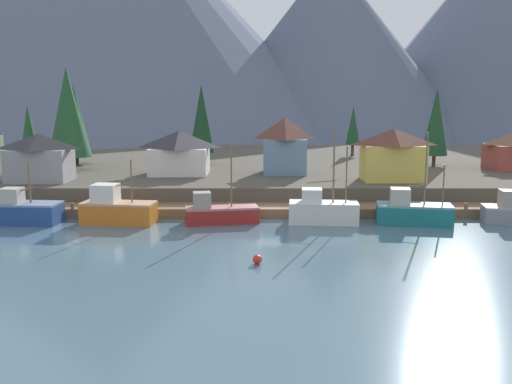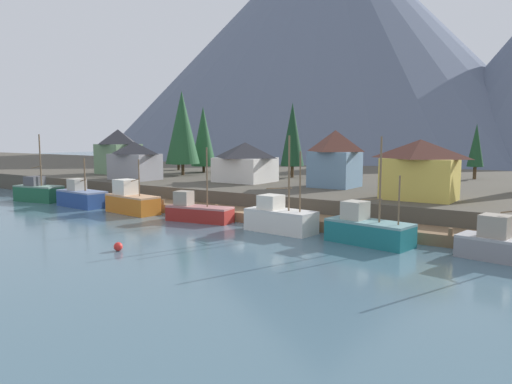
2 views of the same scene
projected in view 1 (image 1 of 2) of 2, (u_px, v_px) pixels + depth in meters
The scene contains 21 objects.
ground_plane at pixel (266, 191), 76.76m from camera, with size 400.00×400.00×1.00m, color #476675.
dock at pixel (269, 210), 58.84m from camera, with size 80.00×4.00×1.60m.
shoreline_bank at pixel (265, 168), 88.30m from camera, with size 400.00×56.00×2.50m, color #4C473D.
mountain_central_peak at pixel (330, 47), 175.89m from camera, with size 87.95×87.95×55.33m, color slate.
fishing_boat_blue at pixel (23, 211), 54.89m from camera, with size 7.32×3.54×6.17m.
fishing_boat_orange at pixel (117, 209), 54.85m from camera, with size 7.38×3.59×6.32m.
fishing_boat_red at pixel (220, 213), 54.95m from camera, with size 7.38×3.40×7.77m.
fishing_boat_white at pixel (323, 210), 54.95m from camera, with size 6.93×3.37×8.99m.
fishing_boat_teal at pixel (413, 212), 54.64m from camera, with size 7.48×4.00×8.93m.
house_white at pixel (180, 152), 71.36m from camera, with size 7.56×6.70×5.52m.
house_blue at pixel (285, 145), 71.86m from camera, with size 5.61×5.51×7.14m.
house_yellow at pixel (394, 154), 65.56m from camera, with size 7.35×4.81×6.10m.
house_grey at pixel (40, 157), 65.12m from camera, with size 7.20×4.93×5.54m.
house_red at pixel (511, 151), 75.80m from camera, with size 5.60×6.28×4.99m.
conifer_near_left at pixel (76, 121), 81.15m from camera, with size 4.41×4.41×11.50m.
conifer_near_right at pixel (202, 119), 80.34m from camera, with size 3.63×3.63×11.47m.
conifer_mid_left at pixel (69, 112), 74.15m from camera, with size 5.53×5.53×13.64m.
conifer_mid_right at pixel (354, 126), 93.16m from camera, with size 2.37×2.37×8.24m.
conifer_back_left at pixel (436, 122), 79.37m from camera, with size 3.61×3.61×11.00m.
conifer_back_right at pixel (29, 131), 82.90m from camera, with size 2.77×2.77×8.57m.
channel_buoy at pixel (258, 259), 41.55m from camera, with size 0.70×0.70×0.70m, color red.
Camera 1 is at (-1.33, -55.71, 12.20)m, focal length 39.40 mm.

